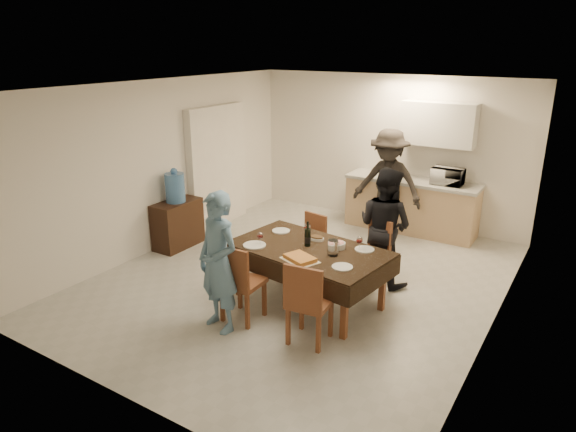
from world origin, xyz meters
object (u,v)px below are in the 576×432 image
object	(u,v)px
water_pitcher	(333,248)
person_far	(385,226)
microwave	(448,176)
water_jug	(175,188)
savoury_tart	(300,258)
person_kitchen	(388,184)
person_near	(218,263)
wine_bottle	(308,234)
dining_table	(309,250)
console	(178,224)

from	to	relation	value
water_pitcher	person_far	bearing A→B (deg)	79.70
microwave	water_jug	bearing A→B (deg)	37.77
microwave	person_far	bearing A→B (deg)	84.54
savoury_tart	person_kitchen	bearing A→B (deg)	93.45
person_near	wine_bottle	bearing A→B (deg)	79.23
wine_bottle	savoury_tart	size ratio (longest dim) A/B	0.78
dining_table	person_kitchen	world-z (taller)	person_kitchen
wine_bottle	person_near	bearing A→B (deg)	-114.44
dining_table	console	xyz separation A→B (m)	(-2.70, 0.52, -0.33)
person_far	person_kitchen	size ratio (longest dim) A/B	0.89
console	person_far	xyz separation A→B (m)	(3.25, 0.53, 0.43)
wine_bottle	person_kitchen	distance (m)	2.69
water_pitcher	microwave	distance (m)	3.27
console	person_near	world-z (taller)	person_near
dining_table	water_jug	xyz separation A→B (m)	(-2.70, 0.52, 0.27)
water_jug	person_kitchen	distance (m)	3.43
water_pitcher	person_kitchen	size ratio (longest dim) A/B	0.11
microwave	person_kitchen	xyz separation A→B (m)	(-0.84, -0.45, -0.14)
dining_table	console	bearing A→B (deg)	176.51
console	wine_bottle	distance (m)	2.74
console	microwave	world-z (taller)	microwave
dining_table	person_kitchen	bearing A→B (deg)	99.18
water_jug	wine_bottle	distance (m)	2.69
dining_table	water_pitcher	size ratio (longest dim) A/B	10.63
wine_bottle	microwave	size ratio (longest dim) A/B	0.64
savoury_tart	person_far	world-z (taller)	person_far
person_near	person_far	size ratio (longest dim) A/B	1.01
dining_table	person_near	xyz separation A→B (m)	(-0.55, -1.05, 0.10)
person_kitchen	water_pitcher	bearing A→B (deg)	-81.08
water_jug	wine_bottle	xyz separation A→B (m)	(2.65, -0.47, -0.08)
console	person_kitchen	distance (m)	3.47
person_kitchen	microwave	bearing A→B (deg)	28.10
water_pitcher	savoury_tart	xyz separation A→B (m)	(-0.25, -0.33, -0.07)
water_jug	wine_bottle	world-z (taller)	water_jug
wine_bottle	person_kitchen	world-z (taller)	person_kitchen
water_jug	person_near	size ratio (longest dim) A/B	0.28
microwave	console	bearing A→B (deg)	37.77
water_pitcher	person_near	distance (m)	1.35
water_pitcher	person_kitchen	bearing A→B (deg)	98.92
savoury_tart	person_kitchen	size ratio (longest dim) A/B	0.22
console	microwave	xyz separation A→B (m)	(3.45, 2.68, 0.67)
wine_bottle	water_pitcher	bearing A→B (deg)	-14.04
water_pitcher	person_kitchen	xyz separation A→B (m)	(-0.44, 2.79, 0.07)
wine_bottle	console	bearing A→B (deg)	170.02
person_far	person_kitchen	distance (m)	1.81
water_pitcher	person_near	bearing A→B (deg)	-131.99
dining_table	person_far	world-z (taller)	person_far
console	person_kitchen	size ratio (longest dim) A/B	0.45
water_jug	water_pitcher	world-z (taller)	water_jug
savoury_tart	wine_bottle	bearing A→B (deg)	109.23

